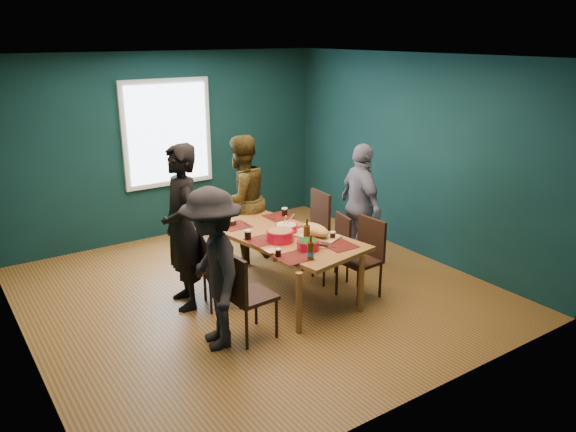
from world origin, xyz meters
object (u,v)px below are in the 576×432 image
object	(u,v)px
cutting_board	(316,231)
bowl_salad	(280,235)
person_right	(361,205)
bowl_dumpling	(286,228)
chair_left_near	(243,290)
person_near_left	(213,269)
chair_left_far	(202,254)
chair_right_far	(314,222)
person_far_left	(182,227)
bowl_herbs	(308,244)
chair_right_near	(365,252)
dining_table	(285,241)
chair_right_mid	(336,243)
chair_left_mid	(214,266)
person_back	(241,200)

from	to	relation	value
cutting_board	bowl_salad	bearing A→B (deg)	139.42
person_right	bowl_dumpling	bearing A→B (deg)	109.27
chair_left_near	person_near_left	distance (m)	0.39
chair_left_far	chair_left_near	xyz separation A→B (m)	(-0.12, -1.18, 0.04)
chair_right_far	cutting_board	distance (m)	1.01
person_far_left	chair_left_near	bearing A→B (deg)	17.44
chair_left_far	person_near_left	xyz separation A→B (m)	(-0.40, -1.10, 0.30)
person_right	bowl_herbs	xyz separation A→B (m)	(-1.35, -0.69, -0.03)
chair_left_far	bowl_dumpling	size ratio (longest dim) A/B	3.29
chair_right_near	person_far_left	xyz separation A→B (m)	(-1.84, 0.94, 0.38)
dining_table	person_far_left	bearing A→B (deg)	151.59
chair_right_mid	chair_left_mid	bearing A→B (deg)	-174.19
dining_table	bowl_salad	xyz separation A→B (m)	(-0.15, -0.12, 0.14)
chair_left_mid	chair_left_near	size ratio (longest dim) A/B	0.91
chair_right_near	person_right	bearing A→B (deg)	48.03
chair_right_far	person_far_left	world-z (taller)	person_far_left
chair_right_near	chair_left_mid	bearing A→B (deg)	152.01
chair_left_mid	chair_right_near	bearing A→B (deg)	-8.64
person_near_left	cutting_board	bearing A→B (deg)	116.96
chair_right_far	chair_left_mid	bearing A→B (deg)	-161.35
chair_left_mid	chair_right_near	xyz separation A→B (m)	(1.58, -0.70, 0.04)
person_far_left	bowl_herbs	bearing A→B (deg)	58.88
chair_right_near	bowl_salad	size ratio (longest dim) A/B	2.98
dining_table	person_near_left	xyz separation A→B (m)	(-1.22, -0.58, 0.15)
person_right	person_back	bearing A→B (deg)	65.10
chair_right_near	person_near_left	world-z (taller)	person_near_left
bowl_herbs	bowl_salad	bearing A→B (deg)	105.38
chair_right_far	bowl_dumpling	world-z (taller)	chair_right_far
bowl_salad	chair_left_near	bearing A→B (deg)	-145.42
chair_left_far	person_right	world-z (taller)	person_right
person_right	person_near_left	bearing A→B (deg)	120.20
bowl_salad	cutting_board	size ratio (longest dim) A/B	0.45
chair_left_mid	bowl_dumpling	distance (m)	0.95
person_back	bowl_dumpling	distance (m)	1.11
chair_right_near	person_right	world-z (taller)	person_right
chair_left_near	bowl_dumpling	xyz separation A→B (m)	(0.99, 0.72, 0.23)
chair_right_far	cutting_board	size ratio (longest dim) A/B	1.40
dining_table	person_back	distance (m)	1.18
chair_right_mid	bowl_herbs	distance (m)	0.95
chair_right_far	person_near_left	size ratio (longest dim) A/B	0.60
chair_left_far	chair_left_near	size ratio (longest dim) A/B	0.92
dining_table	chair_right_mid	xyz separation A→B (m)	(0.73, -0.03, -0.17)
chair_left_near	person_far_left	xyz separation A→B (m)	(-0.16, 1.04, 0.38)
person_back	chair_right_far	bearing A→B (deg)	133.34
person_back	chair_left_mid	bearing A→B (deg)	38.80
chair_left_mid	person_far_left	xyz separation A→B (m)	(-0.25, 0.24, 0.43)
chair_right_mid	chair_right_near	bearing A→B (deg)	-78.20
chair_left_far	person_back	size ratio (longest dim) A/B	0.50
person_near_left	cutting_board	size ratio (longest dim) A/B	2.32
person_near_left	cutting_board	xyz separation A→B (m)	(1.48, 0.35, -0.02)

